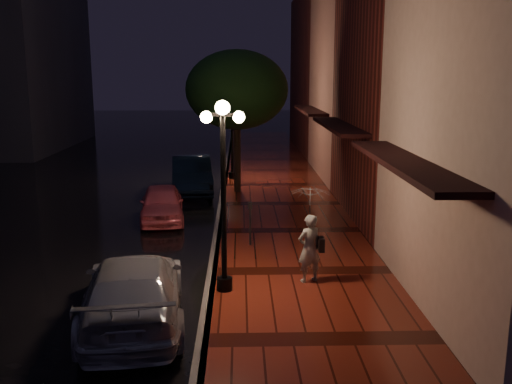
% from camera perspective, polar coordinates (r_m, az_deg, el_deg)
% --- Properties ---
extents(ground, '(120.00, 120.00, 0.00)m').
position_cam_1_polar(ground, '(18.08, -3.84, -4.33)').
color(ground, black).
rests_on(ground, ground).
extents(sidewalk, '(4.50, 60.00, 0.15)m').
position_cam_1_polar(sidewalk, '(18.11, 3.30, -4.05)').
color(sidewalk, '#4E170E').
rests_on(sidewalk, ground).
extents(curb, '(0.25, 60.00, 0.15)m').
position_cam_1_polar(curb, '(18.06, -3.85, -4.10)').
color(curb, '#595451').
rests_on(curb, ground).
extents(storefront_mid, '(5.00, 8.00, 11.00)m').
position_cam_1_polar(storefront_mid, '(20.34, 16.79, 12.69)').
color(storefront_mid, '#511914').
rests_on(storefront_mid, ground).
extents(storefront_far, '(5.00, 8.00, 9.00)m').
position_cam_1_polar(storefront_far, '(28.06, 11.53, 10.56)').
color(storefront_far, '#8C5951').
rests_on(storefront_far, ground).
extents(storefront_extra, '(5.00, 12.00, 10.00)m').
position_cam_1_polar(storefront_extra, '(37.87, 8.12, 11.72)').
color(storefront_extra, '#511914').
rests_on(storefront_extra, ground).
extents(streetlamp_near, '(0.96, 0.36, 4.31)m').
position_cam_1_polar(streetlamp_near, '(12.59, -3.28, 0.67)').
color(streetlamp_near, black).
rests_on(streetlamp_near, sidewalk).
extents(streetlamp_far, '(0.96, 0.36, 4.31)m').
position_cam_1_polar(streetlamp_far, '(26.46, -2.41, 6.59)').
color(streetlamp_far, black).
rests_on(streetlamp_far, sidewalk).
extents(street_tree, '(4.16, 4.16, 5.80)m').
position_cam_1_polar(street_tree, '(23.35, -1.91, 9.93)').
color(street_tree, black).
rests_on(street_tree, sidewalk).
extents(pink_car, '(1.87, 3.73, 1.22)m').
position_cam_1_polar(pink_car, '(19.92, -9.40, -1.13)').
color(pink_car, '#E15C6B').
rests_on(pink_car, ground).
extents(navy_car, '(2.11, 4.79, 1.53)m').
position_cam_1_polar(navy_car, '(24.38, -6.44, 1.72)').
color(navy_car, black).
rests_on(navy_car, ground).
extents(silver_car, '(2.58, 5.09, 1.42)m').
position_cam_1_polar(silver_car, '(12.00, -12.13, -9.59)').
color(silver_car, '#A09FA6').
rests_on(silver_car, ground).
extents(woman_with_umbrella, '(0.95, 0.97, 2.30)m').
position_cam_1_polar(woman_with_umbrella, '(13.39, 5.41, -2.77)').
color(woman_with_umbrella, white).
rests_on(woman_with_umbrella, sidewalk).
extents(parking_meter, '(0.12, 0.10, 1.27)m').
position_cam_1_polar(parking_meter, '(16.36, -0.59, -2.71)').
color(parking_meter, black).
rests_on(parking_meter, sidewalk).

